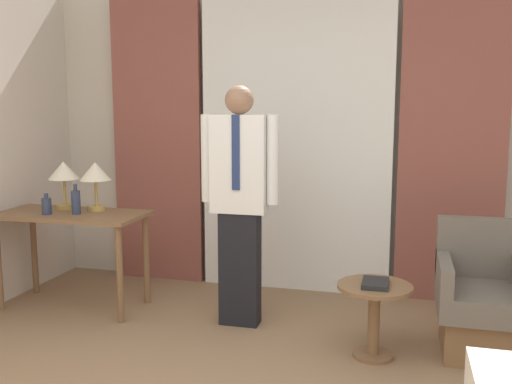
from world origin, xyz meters
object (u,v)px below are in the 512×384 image
at_px(desk, 72,227).
at_px(bottle_near_edge, 76,202).
at_px(armchair, 481,304).
at_px(table_lamp_left, 64,173).
at_px(person, 240,196).
at_px(side_table, 374,308).
at_px(book, 375,283).
at_px(bottle_by_lamp, 47,206).
at_px(table_lamp_right, 95,174).

xyz_separation_m(desk, bottle_near_edge, (0.07, -0.04, 0.22)).
height_order(desk, armchair, armchair).
bearing_deg(table_lamp_left, armchair, -4.18).
distance_m(table_lamp_left, bottle_near_edge, 0.34).
height_order(table_lamp_left, person, person).
height_order(side_table, book, book).
xyz_separation_m(side_table, book, (0.00, -0.02, 0.17)).
bearing_deg(bottle_by_lamp, table_lamp_right, 40.20).
bearing_deg(armchair, table_lamp_right, 175.41).
bearing_deg(armchair, bottle_by_lamp, -179.79).
height_order(desk, person, person).
bearing_deg(table_lamp_right, book, -12.90).
xyz_separation_m(table_lamp_left, table_lamp_right, (0.29, 0.00, 0.00)).
xyz_separation_m(bottle_by_lamp, person, (1.55, 0.08, 0.13)).
distance_m(table_lamp_left, book, 2.66).
distance_m(table_lamp_left, armchair, 3.31).
height_order(bottle_near_edge, person, person).
relative_size(table_lamp_right, side_table, 0.81).
bearing_deg(table_lamp_left, side_table, -11.15).
relative_size(desk, table_lamp_left, 2.99).
distance_m(armchair, side_table, 0.72).
distance_m(bottle_near_edge, armchair, 3.05).
bearing_deg(side_table, book, -77.64).
bearing_deg(person, table_lamp_left, 174.01).
bearing_deg(table_lamp_left, book, -11.48).
xyz_separation_m(table_lamp_left, armchair, (3.21, -0.24, -0.74)).
distance_m(desk, table_lamp_right, 0.46).
relative_size(person, book, 7.48).
relative_size(bottle_by_lamp, person, 0.09).
height_order(armchair, side_table, armchair).
relative_size(table_lamp_left, book, 1.68).
bearing_deg(person, side_table, -18.80).
distance_m(desk, side_table, 2.45).
bearing_deg(person, armchair, -2.50).
relative_size(bottle_near_edge, book, 1.01).
bearing_deg(book, side_table, 102.36).
relative_size(bottle_near_edge, armchair, 0.28).
xyz_separation_m(table_lamp_right, person, (1.26, -0.16, -0.10)).
bearing_deg(armchair, desk, 178.26).
height_order(table_lamp_left, side_table, table_lamp_left).
bearing_deg(bottle_by_lamp, book, -6.05).
bearing_deg(book, table_lamp_right, 167.10).
distance_m(bottle_near_edge, person, 1.34).
height_order(table_lamp_left, armchair, table_lamp_left).
bearing_deg(desk, table_lamp_left, 135.46).
relative_size(table_lamp_right, book, 1.68).
xyz_separation_m(table_lamp_left, side_table, (2.54, -0.50, -0.74)).
bearing_deg(desk, side_table, -8.52).
relative_size(table_lamp_right, person, 0.22).
bearing_deg(armchair, person, 177.50).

